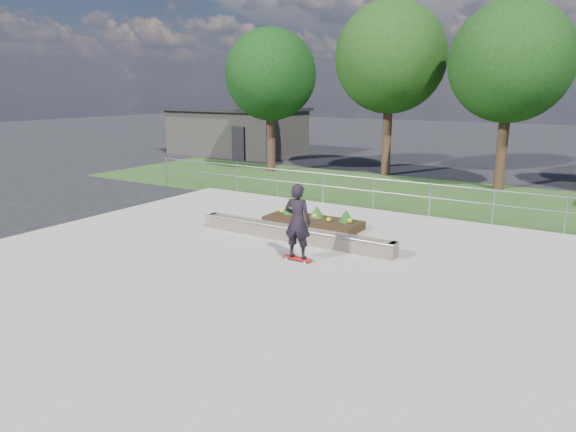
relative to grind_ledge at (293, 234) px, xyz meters
name	(u,v)px	position (x,y,z in m)	size (l,w,h in m)	color
ground	(247,274)	(0.37, -2.68, -0.26)	(120.00, 120.00, 0.00)	black
grass_verge	(406,194)	(0.37, 8.32, -0.25)	(30.00, 8.00, 0.02)	#28471C
concrete_slab	(247,273)	(0.37, -2.68, -0.23)	(15.00, 15.00, 0.06)	#A19D8F
fence	(374,189)	(0.37, 4.82, 0.51)	(20.06, 0.06, 1.20)	#92959A
building	(237,131)	(-13.63, 15.31, 1.25)	(8.40, 5.40, 3.00)	#2B2826
tree_far_left	(270,75)	(-7.63, 10.32, 4.59)	(4.55, 4.55, 7.15)	#311C13
tree_mid_left	(390,58)	(-2.13, 12.32, 5.34)	(5.25, 5.25, 8.25)	#311D13
tree_mid_right	(511,62)	(3.37, 11.32, 4.97)	(4.90, 4.90, 7.70)	black
grind_ledge	(293,234)	(0.00, 0.00, 0.00)	(6.00, 0.44, 0.43)	brown
planter_bed	(314,221)	(-0.27, 1.66, -0.02)	(3.00, 1.20, 0.61)	black
skateboarder	(298,222)	(0.98, -1.41, 0.80)	(0.80, 0.52, 1.94)	white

